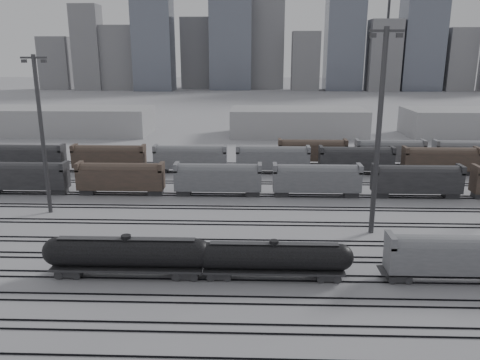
{
  "coord_description": "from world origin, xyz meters",
  "views": [
    {
      "loc": [
        -2.53,
        -45.93,
        23.89
      ],
      "look_at": [
        -5.04,
        27.48,
        4.0
      ],
      "focal_mm": 35.0,
      "sensor_mm": 36.0,
      "label": 1
    }
  ],
  "objects_px": {
    "tank_car_b": "(274,258)",
    "light_mast_c": "(379,129)",
    "tank_car_a": "(127,254)",
    "hopper_car_a": "(454,254)"
  },
  "relations": [
    {
      "from": "tank_car_a",
      "to": "light_mast_c",
      "type": "bearing_deg",
      "value": 25.2
    },
    {
      "from": "tank_car_b",
      "to": "light_mast_c",
      "type": "bearing_deg",
      "value": 45.36
    },
    {
      "from": "tank_car_a",
      "to": "tank_car_b",
      "type": "bearing_deg",
      "value": 0.0
    },
    {
      "from": "tank_car_a",
      "to": "hopper_car_a",
      "type": "bearing_deg",
      "value": 0.0
    },
    {
      "from": "hopper_car_a",
      "to": "light_mast_c",
      "type": "relative_size",
      "value": 0.53
    },
    {
      "from": "hopper_car_a",
      "to": "tank_car_a",
      "type": "bearing_deg",
      "value": 180.0
    },
    {
      "from": "light_mast_c",
      "to": "tank_car_b",
      "type": "bearing_deg",
      "value": -134.64
    },
    {
      "from": "tank_car_a",
      "to": "tank_car_b",
      "type": "relative_size",
      "value": 1.08
    },
    {
      "from": "tank_car_a",
      "to": "light_mast_c",
      "type": "height_order",
      "value": "light_mast_c"
    },
    {
      "from": "tank_car_b",
      "to": "light_mast_c",
      "type": "relative_size",
      "value": 0.64
    }
  ]
}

